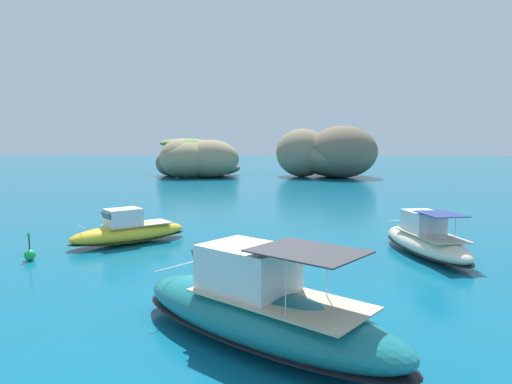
{
  "coord_description": "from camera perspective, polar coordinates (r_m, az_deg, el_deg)",
  "views": [
    {
      "loc": [
        1.84,
        -16.12,
        5.96
      ],
      "look_at": [
        0.22,
        16.84,
        2.41
      ],
      "focal_mm": 32.15,
      "sensor_mm": 36.0,
      "label": 1
    }
  ],
  "objects": [
    {
      "name": "motorboat_cream",
      "position": [
        26.07,
        20.35,
        -5.7
      ],
      "size": [
        3.83,
        8.14,
        2.45
      ],
      "color": "beige",
      "rests_on": "ground"
    },
    {
      "name": "islet_large",
      "position": [
        81.69,
        9.21,
        4.66
      ],
      "size": [
        21.12,
        20.86,
        8.87
      ],
      "color": "#84755B",
      "rests_on": "ground"
    },
    {
      "name": "motorboat_teal",
      "position": [
        14.14,
        0.38,
        -14.5
      ],
      "size": [
        9.55,
        8.27,
        3.06
      ],
      "color": "#19727A",
      "rests_on": "ground"
    },
    {
      "name": "motorboat_yellow",
      "position": [
        28.34,
        -15.54,
        -4.77
      ],
      "size": [
        6.82,
        6.25,
        2.11
      ],
      "color": "yellow",
      "rests_on": "ground"
    },
    {
      "name": "channel_buoy",
      "position": [
        26.15,
        -26.33,
        -6.92
      ],
      "size": [
        0.56,
        0.56,
        1.48
      ],
      "color": "green",
      "rests_on": "ground"
    },
    {
      "name": "islet_small",
      "position": [
        80.8,
        -7.58,
        4.01
      ],
      "size": [
        18.34,
        19.69,
        6.72
      ],
      "color": "#9E8966",
      "rests_on": "ground"
    },
    {
      "name": "ground_plane",
      "position": [
        17.29,
        -3.58,
        -14.03
      ],
      "size": [
        400.0,
        400.0,
        0.0
      ],
      "primitive_type": "plane",
      "color": "#0C5B7A"
    }
  ]
}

